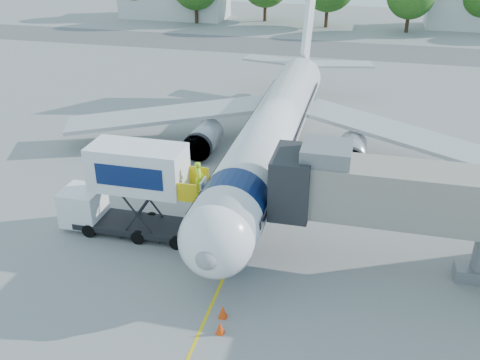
% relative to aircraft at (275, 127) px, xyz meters
% --- Properties ---
extents(ground, '(160.00, 160.00, 0.00)m').
position_rel_aircraft_xyz_m(ground, '(0.00, -4.12, -2.95)').
color(ground, gray).
rests_on(ground, ground).
extents(guidance_line, '(0.15, 70.00, 0.01)m').
position_rel_aircraft_xyz_m(guidance_line, '(0.00, -4.12, -2.94)').
color(guidance_line, yellow).
rests_on(guidance_line, ground).
extents(taxiway_strip, '(120.00, 10.00, 0.01)m').
position_rel_aircraft_xyz_m(taxiway_strip, '(0.00, 37.88, -2.94)').
color(taxiway_strip, '#59595B').
rests_on(taxiway_strip, ground).
extents(aircraft, '(34.17, 37.73, 11.35)m').
position_rel_aircraft_xyz_m(aircraft, '(0.00, 0.00, 0.00)').
color(aircraft, white).
rests_on(aircraft, ground).
extents(jet_bridge, '(13.90, 3.20, 6.60)m').
position_rel_aircraft_xyz_m(jet_bridge, '(7.99, -11.12, 1.39)').
color(jet_bridge, gray).
rests_on(jet_bridge, ground).
extents(catering_hiloader, '(8.61, 2.44, 5.50)m').
position_rel_aircraft_xyz_m(catering_hiloader, '(-6.26, -11.12, -0.19)').
color(catering_hiloader, black).
rests_on(catering_hiloader, ground).
extents(ground_tug, '(3.89, 2.34, 1.47)m').
position_rel_aircraft_xyz_m(ground_tug, '(-1.30, -19.63, -2.17)').
color(ground_tug, white).
rests_on(ground_tug, ground).
extents(safety_cone_a, '(0.41, 0.41, 0.66)m').
position_rel_aircraft_xyz_m(safety_cone_a, '(0.74, -16.92, -2.63)').
color(safety_cone_a, '#F2430C').
rests_on(safety_cone_a, ground).
extents(safety_cone_b, '(0.39, 0.39, 0.62)m').
position_rel_aircraft_xyz_m(safety_cone_b, '(0.91, -17.95, -2.65)').
color(safety_cone_b, '#F2430C').
rests_on(safety_cone_b, ground).
extents(outbuilding_left, '(18.40, 8.40, 5.30)m').
position_rel_aircraft_xyz_m(outbuilding_left, '(-28.00, 55.88, -0.29)').
color(outbuilding_left, silver).
rests_on(outbuilding_left, ground).
extents(outbuilding_right, '(16.40, 7.40, 5.30)m').
position_rel_aircraft_xyz_m(outbuilding_right, '(22.00, 57.88, -0.29)').
color(outbuilding_right, silver).
rests_on(outbuilding_right, ground).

